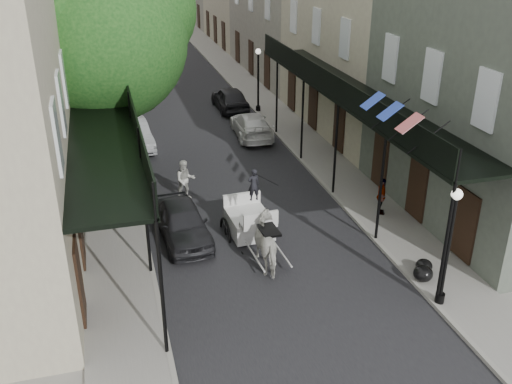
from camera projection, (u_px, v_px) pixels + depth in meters
ground at (287, 289)px, 17.77m from camera, size 140.00×140.00×0.00m
road at (186, 108)px, 35.21m from camera, size 8.00×90.00×0.01m
sidewalk_left at (102, 114)px, 33.98m from camera, size 2.20×90.00×0.12m
sidewalk_right at (263, 102)px, 36.40m from camera, size 2.20×90.00×0.12m
building_row_left at (36, 5)px, 39.63m from camera, size 5.00×80.00×10.50m
gallery_left at (107, 112)px, 20.98m from camera, size 2.20×18.05×4.88m
gallery_right at (347, 93)px, 23.29m from camera, size 2.20×18.05×4.88m
tree_near at (112, 29)px, 22.88m from camera, size 7.31×6.80×9.63m
tree_far at (102, 4)px, 35.36m from camera, size 6.45×6.00×8.61m
lamppost_right_near at (448, 246)px, 16.14m from camera, size 0.32×0.32×3.71m
lamppost_left at (133, 170)px, 21.14m from camera, size 0.32×0.32×3.71m
lamppost_right_far at (258, 79)px, 33.59m from camera, size 0.32×0.32×3.71m
horse at (270, 243)px, 18.65m from camera, size 1.01×2.05×1.69m
carriage at (246, 203)px, 20.81m from camera, size 1.84×2.56×2.83m
pedestrian_walking at (185, 180)px, 23.29m from camera, size 0.85×0.68×1.69m
pedestrian_sidewalk_left at (117, 110)px, 31.26m from camera, size 1.40×1.24×1.89m
pedestrian_sidewalk_right at (381, 196)px, 21.86m from camera, size 0.65×0.93×1.47m
car_left_near at (182, 222)px, 20.33m from camera, size 1.86×4.08×1.36m
car_left_mid at (133, 134)px, 28.82m from camera, size 1.97×4.35×1.39m
car_left_far at (115, 59)px, 44.63m from camera, size 4.25×5.87×1.48m
car_right_near at (251, 125)px, 30.31m from camera, size 2.09×4.53×1.28m
car_right_far at (230, 99)px, 34.67m from camera, size 1.73×4.21×1.43m
trash_bags at (423, 270)px, 18.06m from camera, size 0.88×1.03×0.52m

